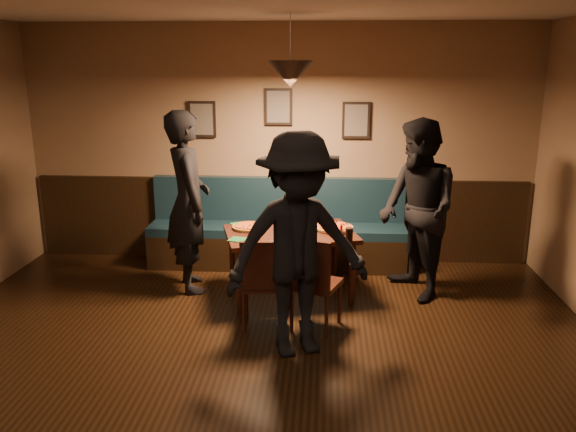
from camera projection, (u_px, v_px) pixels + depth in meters
The scene contains 22 objects.
floor at pixel (238, 427), 3.94m from camera, with size 7.00×7.00×0.00m, color black.
wall_back at pixel (279, 145), 6.95m from camera, with size 6.00×6.00×0.00m, color #8C704F.
wainscot at pixel (279, 219), 7.16m from camera, with size 5.88×0.06×1.00m, color black.
booth_bench at pixel (277, 225), 6.90m from camera, with size 3.00×0.60×1.00m, color #0F232D, non-canonical shape.
picture_left at pixel (202, 119), 6.90m from camera, with size 0.32×0.04×0.42m, color black.
picture_center at pixel (278, 107), 6.81m from camera, with size 0.32×0.04×0.42m, color black.
picture_right at pixel (356, 120), 6.79m from camera, with size 0.32×0.04×0.42m, color black.
pendant_lamp at pixel (290, 74), 5.56m from camera, with size 0.44×0.44×0.25m, color black.
dining_table at pixel (290, 264), 6.05m from camera, with size 1.28×0.82×0.69m, color black.
chair_near_left at pixel (263, 281), 5.35m from camera, with size 0.38×0.38×0.86m, color black, non-canonical shape.
chair_near_right at pixel (316, 282), 5.30m from camera, with size 0.39×0.39×0.89m, color black, non-canonical shape.
diner_left at pixel (188, 202), 6.10m from camera, with size 0.69×0.45×1.90m, color black.
diner_right at pixel (418, 210), 5.91m from camera, with size 0.89×0.69×1.83m, color black.
diner_front at pixel (298, 246), 4.74m from camera, with size 1.20×0.69×1.85m, color black.
pizza_a at pixel (249, 227), 6.08m from camera, with size 0.35×0.35×0.04m, color orange.
pizza_b at pixel (294, 236), 5.76m from camera, with size 0.37×0.37×0.04m, color orange.
pizza_c at pixel (334, 228), 6.04m from camera, with size 0.39×0.39×0.04m, color gold.
soda_glass at pixel (349, 236), 5.57m from camera, with size 0.07×0.07×0.15m, color black.
tabasco_bottle at pixel (341, 229), 5.86m from camera, with size 0.03×0.03×0.12m, color #A70519.
napkin_a at pixel (238, 224), 6.24m from camera, with size 0.13×0.13×0.01m, color #1D6F1F.
napkin_b at pixel (238, 239), 5.71m from camera, with size 0.16×0.16×0.01m, color #1B652F.
cutlery_set at pixel (284, 242), 5.63m from camera, with size 0.02×0.19×0.00m, color silver.
Camera 1 is at (0.56, -3.41, 2.39)m, focal length 36.69 mm.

